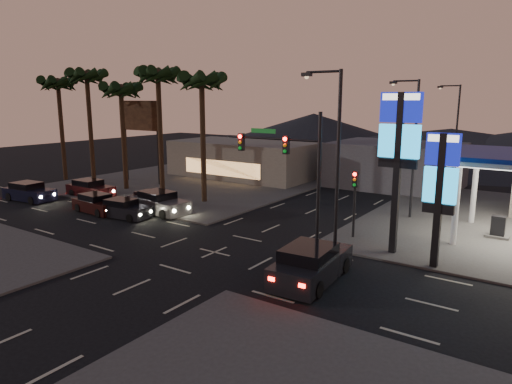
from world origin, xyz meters
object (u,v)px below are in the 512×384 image
Objects in this scene: pylon_sign_short at (441,180)px; car_lane_a_front at (123,209)px; car_lane_a_mid at (97,204)px; car_lane_a_rear at (29,192)px; car_lane_b_front at (160,203)px; suv_station at (311,264)px; car_lane_b_rear at (90,189)px; pylon_sign_tall at (399,141)px; car_lane_b_mid at (152,201)px; traffic_signal_mast at (290,163)px.

pylon_sign_short reaches higher than car_lane_a_front.
car_lane_a_rear reaches higher than car_lane_a_mid.
pylon_sign_short reaches higher than car_lane_a_rear.
suv_station is (15.93, -5.38, 0.06)m from car_lane_b_front.
car_lane_a_mid is at bearing 172.20° from suv_station.
car_lane_a_front is 0.87× the size of car_lane_a_rear.
car_lane_a_mid is at bearing -31.37° from car_lane_b_rear.
suv_station is (25.59, -6.10, 0.13)m from car_lane_b_rear.
car_lane_a_rear is at bearing -126.59° from car_lane_b_rear.
car_lane_b_front is at bearing 179.19° from pylon_sign_short.
pylon_sign_tall is 2.07× the size of car_lane_a_front.
car_lane_a_rear is at bearing -176.03° from car_lane_a_front.
car_lane_a_mid is 1.06× the size of car_lane_b_mid.
car_lane_b_front is at bearing 64.08° from car_lane_a_front.
traffic_signal_mast is at bearing -1.19° from car_lane_a_front.
car_lane_a_rear is 1.05× the size of car_lane_b_rear.
car_lane_b_front is (-13.18, 2.80, -4.45)m from traffic_signal_mast.
car_lane_b_rear reaches higher than car_lane_b_mid.
car_lane_a_front is 0.78× the size of suv_station.
car_lane_b_rear is at bearing 179.97° from pylon_sign_tall.
car_lane_a_mid is 4.93m from car_lane_b_front.
pylon_sign_tall reaches higher than car_lane_b_mid.
car_lane_b_front reaches higher than car_lane_a_front.
car_lane_b_rear is at bearing 159.10° from car_lane_a_front.
suv_station is (20.10, -2.75, 0.17)m from car_lane_a_mid.
car_lane_a_mid is 0.81× the size of suv_station.
car_lane_a_mid is 0.85× the size of car_lane_b_front.
traffic_signal_mast is at bearing -143.48° from pylon_sign_tall.
pylon_sign_tall reaches higher than suv_station.
traffic_signal_mast is 5.78m from suv_station.
pylon_sign_tall is 1.89× the size of car_lane_b_rear.
car_lane_b_mid is at bearing -0.22° from car_lane_b_rear.
car_lane_b_front is 1.75m from car_lane_b_mid.
car_lane_a_mid is (-2.95, -0.12, 0.03)m from car_lane_a_front.
pylon_sign_tall is at bearing 158.20° from pylon_sign_short.
car_lane_b_front is (1.21, 2.50, 0.14)m from car_lane_a_front.
suv_station is at bearing -18.65° from car_lane_b_front.
car_lane_b_rear is at bearing 171.23° from traffic_signal_mast.
car_lane_a_mid is 0.95× the size of car_lane_b_rear.
pylon_sign_short is 1.54× the size of car_lane_a_mid.
car_lane_a_mid is (-24.59, -2.34, -3.99)m from pylon_sign_short.
car_lane_a_rear is at bearing -174.81° from pylon_sign_short.
car_lane_b_mid is at bearing 156.51° from car_lane_b_front.
car_lane_b_front is at bearing -23.49° from car_lane_b_mid.
car_lane_a_front is at bearing 3.97° from car_lane_a_rear.
suv_station is (17.53, -6.07, 0.20)m from car_lane_b_mid.
pylon_sign_short is at bearing 5.42° from car_lane_a_mid.
traffic_signal_mast is at bearing -0.58° from car_lane_a_mid.
pylon_sign_short is at bearing -2.55° from car_lane_b_mid.
car_lane_a_front is 17.38m from suv_station.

